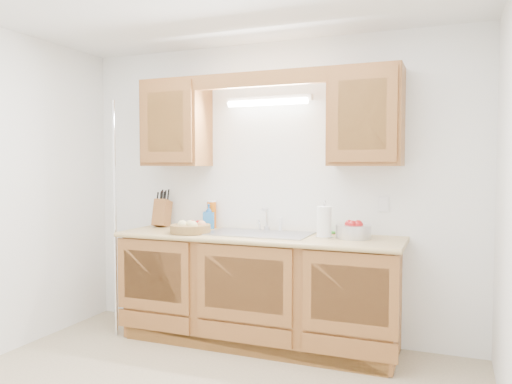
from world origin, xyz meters
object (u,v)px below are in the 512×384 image
at_px(knife_block, 162,213).
at_px(paper_towel, 324,222).
at_px(fruit_basket, 191,227).
at_px(apple_bowl, 354,230).

distance_m(knife_block, paper_towel, 1.55).
relative_size(knife_block, paper_towel, 1.23).
bearing_deg(fruit_basket, knife_block, 146.82).
bearing_deg(apple_bowl, paper_towel, -170.89).
distance_m(paper_towel, apple_bowl, 0.23).
bearing_deg(paper_towel, fruit_basket, -171.90).
bearing_deg(fruit_basket, paper_towel, 8.10).
distance_m(fruit_basket, apple_bowl, 1.31).
bearing_deg(knife_block, fruit_basket, -38.78).
xyz_separation_m(fruit_basket, knife_block, (-0.46, 0.30, 0.08)).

